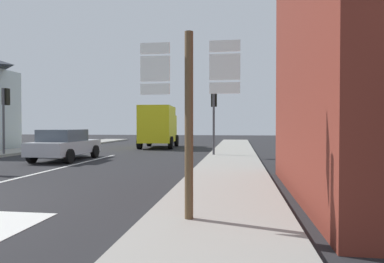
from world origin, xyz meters
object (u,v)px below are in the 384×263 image
object	(u,v)px
delivery_truck	(159,126)
route_sign_post	(189,111)
sedan_far	(65,144)
traffic_light_near_right	(214,107)
traffic_light_near_left	(5,106)

from	to	relation	value
delivery_truck	route_sign_post	xyz separation A→B (m)	(5.07, -18.68, 0.26)
sedan_far	route_sign_post	bearing A→B (deg)	-51.96
sedan_far	traffic_light_near_right	size ratio (longest dim) A/B	1.19
route_sign_post	traffic_light_near_left	xyz separation A→B (m)	(-11.70, 11.01, 0.81)
sedan_far	delivery_truck	xyz separation A→B (m)	(2.34, 9.20, 0.89)
sedan_far	traffic_light_near_left	bearing A→B (deg)	160.34
sedan_far	traffic_light_near_right	bearing A→B (deg)	20.96
sedan_far	traffic_light_near_right	distance (m)	7.65
sedan_far	traffic_light_near_right	xyz separation A→B (m)	(6.93, 2.65, 1.87)
route_sign_post	delivery_truck	bearing A→B (deg)	105.19
delivery_truck	traffic_light_near_left	size ratio (longest dim) A/B	1.40
traffic_light_near_left	traffic_light_near_right	size ratio (longest dim) A/B	1.03
sedan_far	route_sign_post	size ratio (longest dim) A/B	1.32
traffic_light_near_right	route_sign_post	bearing A→B (deg)	-87.70
delivery_truck	traffic_light_near_right	bearing A→B (deg)	-55.01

